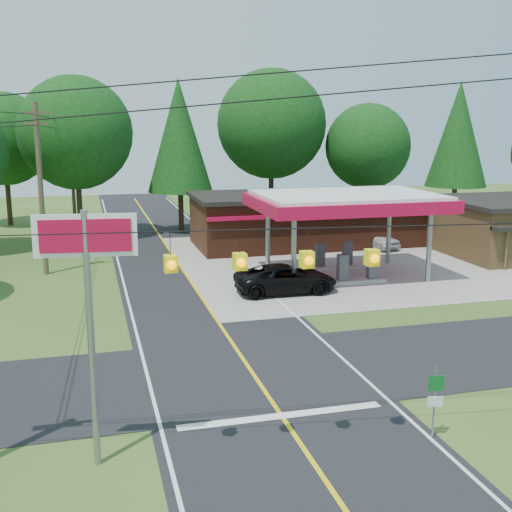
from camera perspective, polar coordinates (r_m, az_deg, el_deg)
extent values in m
plane|color=#31541D|center=(23.56, -0.33, -10.37)|extent=(120.00, 120.00, 0.00)
cube|color=black|center=(23.56, -0.33, -10.35)|extent=(8.00, 120.00, 0.02)
cube|color=black|center=(23.56, -0.33, -10.34)|extent=(70.00, 7.00, 0.02)
cube|color=yellow|center=(23.55, -0.33, -10.32)|extent=(0.15, 110.00, 0.00)
cylinder|color=gray|center=(33.99, 3.37, 0.29)|extent=(0.28, 0.28, 4.20)
cylinder|color=gray|center=(38.68, 1.06, 1.73)|extent=(0.28, 0.28, 4.20)
cylinder|color=gray|center=(37.24, 15.15, 0.92)|extent=(0.28, 0.28, 4.20)
cylinder|color=gray|center=(41.57, 11.73, 2.20)|extent=(0.28, 0.28, 4.20)
cube|color=#B10930|center=(37.33, 8.07, 4.74)|extent=(10.60, 7.40, 0.70)
cube|color=white|center=(37.28, 8.09, 5.35)|extent=(10.00, 7.00, 0.25)
cube|color=#9E9B93|center=(36.48, 8.97, -2.20)|extent=(3.20, 0.90, 0.22)
cube|color=#3F3F44|center=(35.94, 7.70, -1.03)|extent=(0.55, 0.45, 1.50)
cube|color=#3F3F44|center=(36.65, 10.30, -0.86)|extent=(0.55, 0.45, 1.50)
cube|color=#9E9B93|center=(39.70, 6.89, -0.99)|extent=(3.20, 0.90, 0.22)
cube|color=#3F3F44|center=(39.20, 5.70, 0.10)|extent=(0.55, 0.45, 1.50)
cube|color=#3F3F44|center=(39.86, 8.12, 0.24)|extent=(0.55, 0.45, 1.50)
cube|color=#502616|center=(47.29, 4.40, 3.14)|extent=(16.00, 7.00, 3.50)
cube|color=black|center=(47.04, 4.43, 5.43)|extent=(16.40, 7.40, 0.30)
cube|color=#B10930|center=(43.80, 5.97, 3.67)|extent=(16.00, 0.50, 0.25)
cylinder|color=#473828|center=(39.38, -18.58, 5.56)|extent=(0.30, 0.30, 10.00)
cube|color=#473828|center=(39.19, -19.02, 11.96)|extent=(1.80, 0.12, 0.12)
cube|color=#473828|center=(39.18, -18.96, 11.09)|extent=(1.40, 0.12, 0.12)
cylinder|color=#473828|center=(56.27, -16.02, 7.19)|extent=(0.30, 0.30, 9.50)
cube|color=#FFEA0D|center=(15.90, -7.59, -0.68)|extent=(0.32, 0.32, 0.42)
cube|color=#FFEA0D|center=(16.00, -1.45, -0.49)|extent=(0.32, 0.32, 0.42)
cube|color=#FFEA0D|center=(16.28, 4.54, -0.31)|extent=(0.32, 0.32, 0.42)
cube|color=#FFEA0D|center=(16.74, 10.27, -0.13)|extent=(0.32, 0.32, 0.42)
cylinder|color=#332316|center=(51.53, -15.39, 4.14)|extent=(0.44, 0.44, 4.68)
sphere|color=black|center=(51.11, -15.75, 10.50)|extent=(8.58, 8.58, 8.58)
cylinder|color=#332316|center=(53.07, -6.70, 4.50)|extent=(0.44, 0.44, 4.32)
cone|color=black|center=(52.65, -6.85, 10.60)|extent=(5.28, 5.28, 9.00)
cylinder|color=#332316|center=(55.68, 1.35, 5.30)|extent=(0.44, 0.44, 5.04)
sphere|color=black|center=(55.31, 1.38, 11.65)|extent=(9.24, 9.24, 9.24)
cylinder|color=#332316|center=(56.66, 9.74, 4.69)|extent=(0.44, 0.44, 3.96)
sphere|color=black|center=(56.27, 9.91, 9.59)|extent=(7.26, 7.26, 7.26)
cylinder|color=#332316|center=(59.55, 17.19, 4.85)|extent=(0.44, 0.44, 4.32)
cone|color=black|center=(59.18, 17.53, 10.28)|extent=(5.28, 5.28, 9.00)
cylinder|color=#332316|center=(59.85, -21.12, 4.62)|extent=(0.44, 0.44, 4.32)
sphere|color=black|center=(59.48, -21.51, 9.66)|extent=(7.92, 7.92, 7.92)
imported|color=black|center=(33.94, 2.66, -2.05)|extent=(5.47, 5.47, 1.50)
imported|color=silver|center=(46.71, 10.52, 1.58)|extent=(5.10, 5.10, 1.43)
cylinder|color=gray|center=(17.03, -14.44, -7.44)|extent=(0.18, 0.18, 6.81)
cube|color=white|center=(16.34, -14.94, 1.78)|extent=(2.52, 0.39, 1.07)
cube|color=#B10930|center=(16.29, -14.94, 1.75)|extent=(2.22, 0.34, 0.82)
cylinder|color=gray|center=(19.38, 15.57, -12.41)|extent=(0.06, 0.06, 2.19)
cube|color=#0C591E|center=(19.11, 15.73, -10.84)|extent=(0.44, 0.13, 0.45)
cube|color=white|center=(19.33, 15.64, -12.34)|extent=(0.44, 0.13, 0.30)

